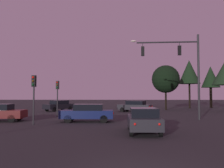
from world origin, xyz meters
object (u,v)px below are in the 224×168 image
at_px(car_parked_lot, 135,106).
at_px(tree_left_far, 166,79).
at_px(car_crossing_left, 87,113).
at_px(traffic_signal_mast_arm, 180,62).
at_px(car_far_lane, 59,105).
at_px(tree_behind_sign, 211,77).
at_px(traffic_light_corner_left, 34,89).
at_px(traffic_light_corner_right, 57,91).
at_px(car_nearside_lane, 144,120).
at_px(tree_right_cluster, 189,72).

height_order(car_parked_lot, tree_left_far, tree_left_far).
bearing_deg(tree_left_far, car_crossing_left, -120.86).
relative_size(traffic_signal_mast_arm, car_parked_lot, 1.65).
distance_m(traffic_signal_mast_arm, tree_left_far, 15.04).
xyz_separation_m(car_far_lane, tree_left_far, (16.02, 2.71, 3.97)).
bearing_deg(tree_left_far, tree_behind_sign, 34.88).
xyz_separation_m(traffic_signal_mast_arm, car_parked_lot, (-3.52, 10.41, -4.59)).
height_order(traffic_light_corner_left, car_far_lane, traffic_light_corner_left).
height_order(traffic_signal_mast_arm, traffic_light_corner_right, traffic_signal_mast_arm).
xyz_separation_m(car_far_lane, car_parked_lot, (10.92, -1.82, 0.00)).
distance_m(traffic_light_corner_left, tree_left_far, 23.63).
bearing_deg(traffic_light_corner_right, car_crossing_left, -52.69).
bearing_deg(car_nearside_lane, traffic_light_corner_right, 126.80).
relative_size(car_far_lane, tree_right_cluster, 0.55).
distance_m(tree_behind_sign, tree_left_far, 11.53).
bearing_deg(traffic_light_corner_right, traffic_light_corner_left, -89.99).
xyz_separation_m(tree_left_far, tree_right_cluster, (5.00, 4.55, 1.53)).
bearing_deg(tree_left_far, car_nearside_lane, -104.50).
xyz_separation_m(traffic_light_corner_left, car_far_lane, (-2.05, 16.25, -1.95)).
xyz_separation_m(car_crossing_left, car_far_lane, (-5.97, 14.11, -0.00)).
bearing_deg(tree_right_cluster, tree_behind_sign, 24.57).
bearing_deg(tree_behind_sign, tree_right_cluster, -155.43).
xyz_separation_m(traffic_signal_mast_arm, car_far_lane, (-14.43, 12.24, -4.59)).
bearing_deg(tree_left_far, traffic_light_corner_right, -140.11).
xyz_separation_m(traffic_light_corner_right, tree_right_cluster, (18.97, 16.22, 3.56)).
height_order(traffic_light_corner_left, tree_behind_sign, tree_behind_sign).
bearing_deg(traffic_light_corner_left, traffic_light_corner_right, 90.01).
distance_m(car_nearside_lane, tree_left_far, 23.63).
distance_m(traffic_light_corner_left, tree_behind_sign, 34.75).
bearing_deg(car_far_lane, traffic_light_corner_right, -77.10).
bearing_deg(traffic_signal_mast_arm, car_nearside_lane, -119.15).
height_order(traffic_light_corner_left, car_crossing_left, traffic_light_corner_left).
xyz_separation_m(traffic_signal_mast_arm, tree_behind_sign, (11.03, 21.52, 0.15)).
xyz_separation_m(traffic_signal_mast_arm, car_nearside_lane, (-4.24, -7.61, -4.59)).
distance_m(car_far_lane, tree_right_cluster, 22.91).
bearing_deg(traffic_signal_mast_arm, car_crossing_left, -167.52).
relative_size(tree_left_far, tree_right_cluster, 0.83).
xyz_separation_m(car_nearside_lane, tree_behind_sign, (15.27, 29.13, 4.74)).
distance_m(car_crossing_left, tree_right_cluster, 26.71).
relative_size(tree_behind_sign, tree_right_cluster, 0.90).
relative_size(car_nearside_lane, tree_right_cluster, 0.51).
height_order(traffic_signal_mast_arm, tree_right_cluster, tree_right_cluster).
relative_size(car_parked_lot, tree_behind_sign, 0.64).
xyz_separation_m(traffic_light_corner_right, tree_behind_sign, (23.41, 18.25, 2.80)).
height_order(car_far_lane, tree_left_far, tree_left_far).
bearing_deg(tree_left_far, traffic_signal_mast_arm, -96.06).
xyz_separation_m(car_parked_lot, tree_right_cluster, (10.10, 9.08, 5.50)).
relative_size(traffic_light_corner_right, car_far_lane, 0.83).
xyz_separation_m(traffic_light_corner_left, tree_left_far, (13.97, 18.95, 2.03)).
xyz_separation_m(car_nearside_lane, tree_left_far, (5.83, 22.55, 3.97)).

